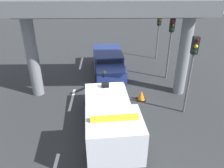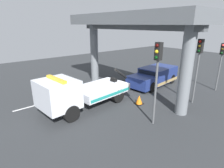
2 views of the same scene
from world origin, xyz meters
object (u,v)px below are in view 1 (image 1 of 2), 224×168
at_px(traffic_light_far, 171,36).
at_px(traffic_light_mid, 193,60).
at_px(towed_van_green, 108,62).
at_px(traffic_light_near, 159,27).
at_px(tow_truck_white, 111,121).
at_px(traffic_cone_orange, 141,96).

xyz_separation_m(traffic_light_far, traffic_light_mid, (4.50, 0.00, 0.04)).
xyz_separation_m(towed_van_green, traffic_light_far, (1.28, 4.39, 2.48)).
xyz_separation_m(towed_van_green, traffic_light_near, (-2.72, 4.39, 2.11)).
distance_m(tow_truck_white, traffic_light_mid, 5.33).
xyz_separation_m(tow_truck_white, traffic_cone_orange, (-3.72, 2.00, -0.90)).
distance_m(traffic_light_far, traffic_cone_orange, 4.86).
bearing_deg(traffic_light_near, traffic_cone_orange, -18.11).
height_order(towed_van_green, traffic_light_near, traffic_light_near).
height_order(towed_van_green, traffic_cone_orange, towed_van_green).
height_order(tow_truck_white, traffic_light_far, traffic_light_far).
relative_size(tow_truck_white, traffic_light_mid, 1.61).
bearing_deg(traffic_light_near, tow_truck_white, -21.78).
bearing_deg(towed_van_green, traffic_cone_orange, 25.37).
bearing_deg(tow_truck_white, towed_van_green, -179.48).
bearing_deg(traffic_light_far, tow_truck_white, -32.38).
xyz_separation_m(traffic_light_far, traffic_cone_orange, (3.09, -2.32, -2.95)).
distance_m(towed_van_green, traffic_light_mid, 7.69).
bearing_deg(tow_truck_white, traffic_light_far, 147.62).
xyz_separation_m(towed_van_green, traffic_cone_orange, (4.37, 2.07, -0.47)).
relative_size(tow_truck_white, traffic_cone_orange, 11.37).
xyz_separation_m(tow_truck_white, towed_van_green, (-8.09, -0.07, -0.42)).
distance_m(tow_truck_white, traffic_light_near, 11.76).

